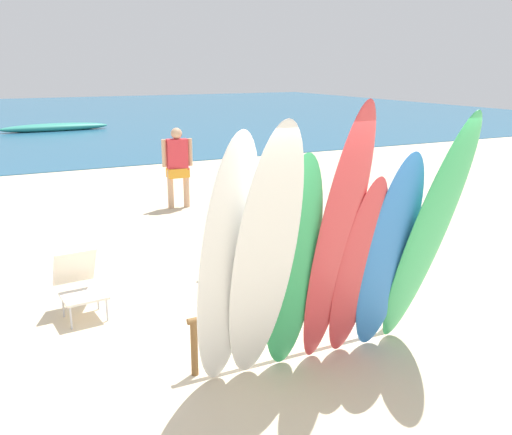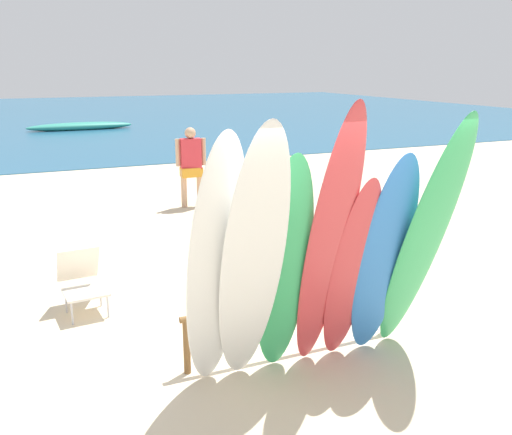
{
  "view_description": "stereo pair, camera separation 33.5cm",
  "coord_description": "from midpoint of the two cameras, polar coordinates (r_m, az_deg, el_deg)",
  "views": [
    {
      "loc": [
        -2.82,
        -4.66,
        2.95
      ],
      "look_at": [
        0.0,
        1.07,
        1.2
      ],
      "focal_mm": 39.16,
      "sensor_mm": 36.0,
      "label": 1
    },
    {
      "loc": [
        -2.52,
        -4.8,
        2.95
      ],
      "look_at": [
        0.0,
        1.07,
        1.2
      ],
      "focal_mm": 39.16,
      "sensor_mm": 36.0,
      "label": 2
    }
  ],
  "objects": [
    {
      "name": "surfboard_blue_5",
      "position": [
        5.7,
        14.56,
        -4.07
      ],
      "size": [
        0.58,
        0.67,
        2.21
      ],
      "primitive_type": "ellipsoid",
      "rotation": [
        0.26,
        0.0,
        -0.01
      ],
      "color": "#337AD1",
      "rests_on": "ground"
    },
    {
      "name": "beachgoer_strolling",
      "position": [
        8.11,
        0.21,
        0.8
      ],
      "size": [
        0.58,
        0.33,
        1.6
      ],
      "rotation": [
        0.0,
        0.0,
        2.81
      ],
      "color": "brown",
      "rests_on": "ground"
    },
    {
      "name": "surfboard_red_4",
      "position": [
        5.58,
        11.41,
        -5.49
      ],
      "size": [
        0.52,
        0.62,
        1.99
      ],
      "primitive_type": "ellipsoid",
      "rotation": [
        0.26,
        0.0,
        0.06
      ],
      "color": "#D13D42",
      "rests_on": "ground"
    },
    {
      "name": "surfboard_white_0",
      "position": [
        4.86,
        -2.15,
        -5.22
      ],
      "size": [
        0.54,
        0.75,
        2.49
      ],
      "primitive_type": "ellipsoid",
      "rotation": [
        0.27,
        0.0,
        0.02
      ],
      "color": "white",
      "rests_on": "ground"
    },
    {
      "name": "surfboard_red_3",
      "position": [
        5.24,
        9.27,
        -2.69
      ],
      "size": [
        0.54,
        0.83,
        2.7
      ],
      "primitive_type": "ellipsoid",
      "rotation": [
        0.26,
        0.0,
        0.09
      ],
      "color": "#D13D42",
      "rests_on": "ground"
    },
    {
      "name": "surfboard_green_6",
      "position": [
        5.8,
        18.39,
        -2.09
      ],
      "size": [
        0.65,
        1.02,
        2.59
      ],
      "primitive_type": "ellipsoid",
      "rotation": [
        0.34,
        0.0,
        0.1
      ],
      "color": "#38B266",
      "rests_on": "ground"
    },
    {
      "name": "surfboard_white_1",
      "position": [
        4.83,
        1.65,
        -4.74
      ],
      "size": [
        0.63,
        0.99,
        2.58
      ],
      "primitive_type": "ellipsoid",
      "rotation": [
        0.34,
        0.0,
        -0.06
      ],
      "color": "white",
      "rests_on": "ground"
    },
    {
      "name": "beachgoer_near_rack",
      "position": [
        11.92,
        -5.85,
        5.7
      ],
      "size": [
        0.64,
        0.28,
        1.7
      ],
      "rotation": [
        0.0,
        0.0,
        3.0
      ],
      "color": "tan",
      "rests_on": "ground"
    },
    {
      "name": "beach_chair_red",
      "position": [
        7.18,
        -16.11,
        -5.92
      ],
      "size": [
        0.56,
        0.78,
        0.79
      ],
      "rotation": [
        0.0,
        0.0,
        0.09
      ],
      "color": "#B7B7BC",
      "rests_on": "ground"
    },
    {
      "name": "ocean_water",
      "position": [
        36.92,
        -19.25,
        9.88
      ],
      "size": [
        60.0,
        40.0,
        0.02
      ],
      "primitive_type": "cube",
      "color": "#235B7F",
      "rests_on": "ground"
    },
    {
      "name": "ground",
      "position": [
        19.15,
        -14.97,
        5.91
      ],
      "size": [
        60.0,
        60.0,
        0.0
      ],
      "primitive_type": "plane",
      "color": "beige"
    },
    {
      "name": "surfboard_rack",
      "position": [
        5.97,
        5.75,
        -9.27
      ],
      "size": [
        2.52,
        0.07,
        0.61
      ],
      "color": "brown",
      "rests_on": "ground"
    },
    {
      "name": "surfboard_green_2",
      "position": [
        5.2,
        4.75,
        -5.24
      ],
      "size": [
        0.56,
        0.64,
        2.25
      ],
      "primitive_type": "ellipsoid",
      "rotation": [
        0.24,
        0.0,
        -0.08
      ],
      "color": "#38B266",
      "rests_on": "ground"
    },
    {
      "name": "distant_boat",
      "position": [
        27.81,
        -17.17,
        8.88
      ],
      "size": [
        4.84,
        0.91,
        0.39
      ],
      "color": "teal",
      "rests_on": "ground"
    }
  ]
}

